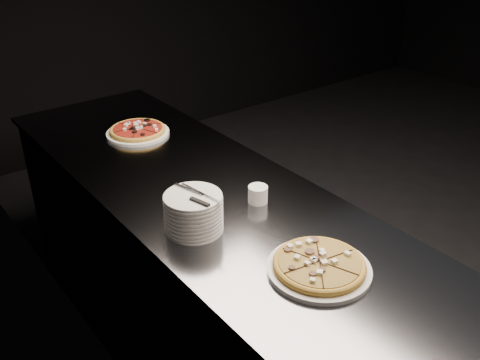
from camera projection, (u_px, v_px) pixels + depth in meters
floor at (464, 212)px, 3.67m from camera, size 5.00×5.00×0.00m
wall_left at (101, 90)px, 1.67m from camera, size 0.02×5.00×2.80m
counter at (207, 281)px, 2.31m from camera, size 0.74×2.44×0.92m
pizza_mushroom at (319, 266)px, 1.63m from camera, size 0.33×0.33×0.04m
pizza_tomato at (138, 131)px, 2.55m from camera, size 0.30×0.30×0.03m
plate_stack at (194, 212)px, 1.81m from camera, size 0.20×0.20×0.13m
cutlery at (197, 196)px, 1.77m from camera, size 0.06×0.21×0.01m
ramekin at (258, 194)px, 1.99m from camera, size 0.07×0.07×0.06m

